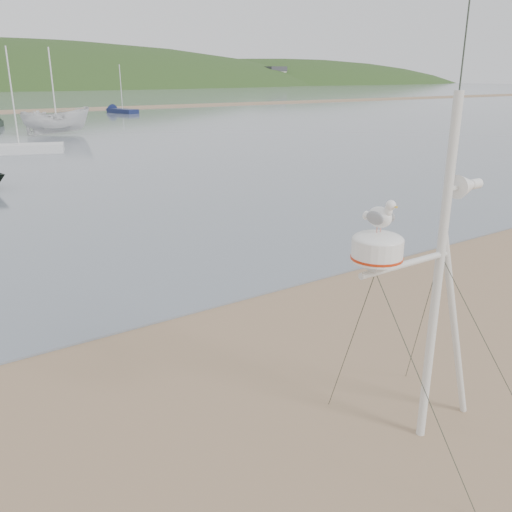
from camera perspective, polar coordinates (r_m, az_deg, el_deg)
ground at (r=6.64m, az=-8.32°, el=-22.91°), size 560.00×560.00×0.00m
mast_rig at (r=6.90m, az=17.86°, el=-9.45°), size 2.27×2.43×5.13m
boat_white at (r=45.13m, az=-20.48°, el=15.18°), size 2.03×1.98×5.18m
sailboat_blue_far at (r=70.45m, az=-14.55°, el=14.62°), size 2.78×6.19×6.02m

